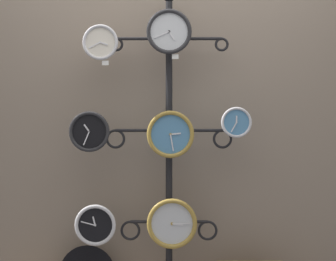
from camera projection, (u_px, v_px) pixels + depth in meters
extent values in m
cube|color=gray|center=(168.00, 89.00, 3.08)|extent=(4.40, 0.04, 2.80)
cylinder|color=black|center=(168.00, 155.00, 2.93)|extent=(0.04, 0.04, 1.91)
cylinder|color=black|center=(142.00, 39.00, 2.92)|extent=(0.33, 0.02, 0.02)
torus|color=black|center=(115.00, 44.00, 2.92)|extent=(0.09, 0.02, 0.09)
cylinder|color=black|center=(194.00, 39.00, 2.92)|extent=(0.33, 0.02, 0.02)
torus|color=black|center=(221.00, 44.00, 2.92)|extent=(0.09, 0.02, 0.09)
cylinder|color=black|center=(141.00, 130.00, 2.93)|extent=(0.34, 0.02, 0.02)
torus|color=black|center=(114.00, 139.00, 2.93)|extent=(0.12, 0.02, 0.12)
cylinder|color=black|center=(195.00, 130.00, 2.93)|extent=(0.34, 0.02, 0.02)
torus|color=black|center=(221.00, 139.00, 2.93)|extent=(0.12, 0.02, 0.12)
cylinder|color=black|center=(149.00, 222.00, 2.93)|extent=(0.24, 0.02, 0.02)
torus|color=black|center=(129.00, 230.00, 2.93)|extent=(0.13, 0.02, 0.13)
cylinder|color=black|center=(187.00, 222.00, 2.93)|extent=(0.24, 0.02, 0.02)
torus|color=black|center=(207.00, 230.00, 2.94)|extent=(0.13, 0.02, 0.13)
cylinder|color=silver|center=(100.00, 43.00, 2.85)|extent=(0.20, 0.02, 0.20)
torus|color=silver|center=(99.00, 42.00, 2.84)|extent=(0.22, 0.02, 0.22)
cylinder|color=silver|center=(99.00, 42.00, 2.84)|extent=(0.01, 0.01, 0.01)
cube|color=silver|center=(103.00, 43.00, 2.84)|extent=(0.05, 0.00, 0.02)
cube|color=silver|center=(93.00, 45.00, 2.84)|extent=(0.07, 0.00, 0.04)
cylinder|color=silver|center=(168.00, 32.00, 2.84)|extent=(0.25, 0.02, 0.25)
torus|color=#262628|center=(168.00, 31.00, 2.83)|extent=(0.28, 0.03, 0.28)
cylinder|color=#262628|center=(168.00, 31.00, 2.83)|extent=(0.02, 0.01, 0.02)
cube|color=silver|center=(171.00, 36.00, 2.83)|extent=(0.04, 0.00, 0.06)
cube|color=silver|center=(161.00, 35.00, 2.82)|extent=(0.09, 0.00, 0.04)
cylinder|color=black|center=(89.00, 132.00, 2.84)|extent=(0.23, 0.02, 0.23)
torus|color=#262628|center=(88.00, 132.00, 2.83)|extent=(0.25, 0.02, 0.25)
cylinder|color=#262628|center=(88.00, 132.00, 2.83)|extent=(0.01, 0.01, 0.01)
cube|color=silver|center=(86.00, 128.00, 2.83)|extent=(0.04, 0.00, 0.05)
cube|color=silver|center=(85.00, 138.00, 2.83)|extent=(0.04, 0.00, 0.08)
cylinder|color=#4C84B2|center=(169.00, 134.00, 2.84)|extent=(0.26, 0.02, 0.26)
torus|color=#A58438|center=(169.00, 134.00, 2.83)|extent=(0.29, 0.03, 0.29)
cylinder|color=#A58438|center=(169.00, 134.00, 2.83)|extent=(0.02, 0.01, 0.02)
cube|color=silver|center=(175.00, 134.00, 2.83)|extent=(0.06, 0.00, 0.02)
cube|color=silver|center=(171.00, 143.00, 2.83)|extent=(0.02, 0.00, 0.10)
cylinder|color=#4C84B2|center=(235.00, 122.00, 2.85)|extent=(0.17, 0.02, 0.17)
torus|color=silver|center=(235.00, 122.00, 2.84)|extent=(0.19, 0.02, 0.19)
cylinder|color=silver|center=(235.00, 122.00, 2.84)|extent=(0.01, 0.01, 0.01)
cube|color=silver|center=(236.00, 119.00, 2.83)|extent=(0.01, 0.00, 0.04)
cube|color=silver|center=(233.00, 127.00, 2.83)|extent=(0.04, 0.00, 0.06)
cylinder|color=black|center=(95.00, 225.00, 2.84)|extent=(0.23, 0.02, 0.23)
torus|color=silver|center=(94.00, 225.00, 2.82)|extent=(0.25, 0.02, 0.25)
cylinder|color=silver|center=(94.00, 225.00, 2.82)|extent=(0.01, 0.01, 0.01)
cube|color=silver|center=(93.00, 221.00, 2.82)|extent=(0.02, 0.00, 0.06)
cube|color=silver|center=(87.00, 223.00, 2.82)|extent=(0.09, 0.00, 0.03)
cylinder|color=silver|center=(171.00, 223.00, 2.86)|extent=(0.28, 0.02, 0.28)
torus|color=#A58438|center=(171.00, 224.00, 2.84)|extent=(0.31, 0.03, 0.31)
cylinder|color=#A58438|center=(171.00, 224.00, 2.84)|extent=(0.02, 0.01, 0.02)
cube|color=silver|center=(176.00, 224.00, 2.84)|extent=(0.07, 0.00, 0.02)
cube|color=silver|center=(180.00, 224.00, 2.84)|extent=(0.11, 0.00, 0.01)
cube|color=white|center=(104.00, 63.00, 2.84)|extent=(0.04, 0.00, 0.03)
cube|color=white|center=(174.00, 57.00, 2.83)|extent=(0.04, 0.00, 0.03)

